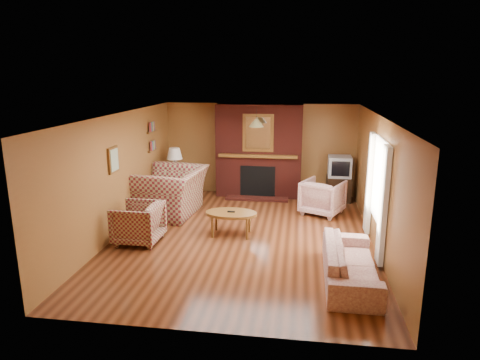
% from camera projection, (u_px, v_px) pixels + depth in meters
% --- Properties ---
extents(floor, '(6.50, 6.50, 0.00)m').
position_uv_depth(floor, '(243.00, 237.00, 8.49)').
color(floor, '#421F0E').
rests_on(floor, ground).
extents(ceiling, '(6.50, 6.50, 0.00)m').
position_uv_depth(ceiling, '(243.00, 115.00, 7.90)').
color(ceiling, silver).
rests_on(ceiling, wall_back).
extents(wall_back, '(6.50, 0.00, 6.50)m').
position_uv_depth(wall_back, '(260.00, 149.00, 11.31)').
color(wall_back, olive).
rests_on(wall_back, floor).
extents(wall_front, '(6.50, 0.00, 6.50)m').
position_uv_depth(wall_front, '(207.00, 243.00, 5.07)').
color(wall_front, olive).
rests_on(wall_front, floor).
extents(wall_left, '(0.00, 6.50, 6.50)m').
position_uv_depth(wall_left, '(120.00, 174.00, 8.54)').
color(wall_left, olive).
rests_on(wall_left, floor).
extents(wall_right, '(0.00, 6.50, 6.50)m').
position_uv_depth(wall_right, '(378.00, 183.00, 7.85)').
color(wall_right, olive).
rests_on(wall_right, floor).
extents(fireplace, '(2.20, 0.82, 2.40)m').
position_uv_depth(fireplace, '(259.00, 152.00, 11.06)').
color(fireplace, '#4E1711').
rests_on(fireplace, floor).
extents(window_right, '(0.10, 1.85, 2.00)m').
position_uv_depth(window_right, '(377.00, 190.00, 7.68)').
color(window_right, beige).
rests_on(window_right, wall_right).
extents(bookshelf, '(0.09, 0.55, 0.71)m').
position_uv_depth(bookshelf, '(153.00, 137.00, 10.24)').
color(bookshelf, brown).
rests_on(bookshelf, wall_left).
extents(botanical_print, '(0.05, 0.40, 0.50)m').
position_uv_depth(botanical_print, '(113.00, 160.00, 8.16)').
color(botanical_print, brown).
rests_on(botanical_print, wall_left).
extents(pendant_light, '(0.36, 0.36, 0.48)m').
position_uv_depth(pendant_light, '(256.00, 123.00, 10.21)').
color(pendant_light, black).
rests_on(pendant_light, ceiling).
extents(plaid_loveseat, '(1.56, 1.74, 1.06)m').
position_uv_depth(plaid_loveseat, '(170.00, 192.00, 9.75)').
color(plaid_loveseat, maroon).
rests_on(plaid_loveseat, floor).
extents(plaid_armchair, '(0.87, 0.85, 0.77)m').
position_uv_depth(plaid_armchair, '(138.00, 223.00, 8.14)').
color(plaid_armchair, maroon).
rests_on(plaid_armchair, floor).
extents(floral_sofa, '(0.81, 2.01, 0.58)m').
position_uv_depth(floral_sofa, '(350.00, 263.00, 6.65)').
color(floral_sofa, beige).
rests_on(floral_sofa, floor).
extents(floral_armchair, '(1.14, 1.15, 0.79)m').
position_uv_depth(floral_armchair, '(323.00, 197.00, 9.80)').
color(floral_armchair, beige).
rests_on(floral_armchair, floor).
extents(coffee_table, '(1.03, 0.64, 0.50)m').
position_uv_depth(coffee_table, '(231.00, 215.00, 8.50)').
color(coffee_table, brown).
rests_on(coffee_table, floor).
extents(side_table, '(0.53, 0.53, 0.66)m').
position_uv_depth(side_table, '(176.00, 186.00, 11.05)').
color(side_table, brown).
rests_on(side_table, floor).
extents(table_lamp, '(0.40, 0.40, 0.66)m').
position_uv_depth(table_lamp, '(175.00, 159.00, 10.88)').
color(table_lamp, white).
rests_on(table_lamp, side_table).
extents(tv_stand, '(0.61, 0.56, 0.64)m').
position_uv_depth(tv_stand, '(338.00, 189.00, 10.81)').
color(tv_stand, black).
rests_on(tv_stand, floor).
extents(crt_tv, '(0.57, 0.56, 0.52)m').
position_uv_depth(crt_tv, '(340.00, 166.00, 10.67)').
color(crt_tv, '#ACAFB4').
rests_on(crt_tv, tv_stand).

